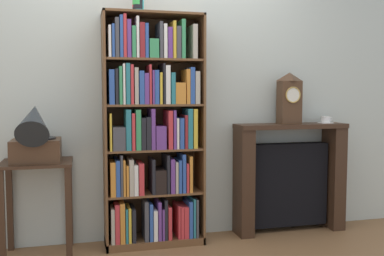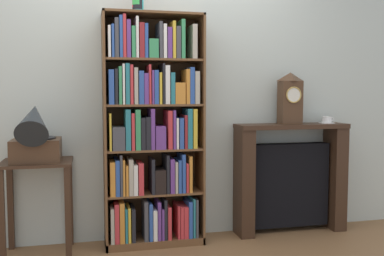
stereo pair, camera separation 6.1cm
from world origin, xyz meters
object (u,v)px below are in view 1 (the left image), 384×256
object	(u,v)px
gramophone	(35,136)
teacup_with_saucer	(326,120)
mantel_clock	(289,98)
fireplace_mantel	(289,178)
bookshelf	(152,135)
side_table_left	(37,188)

from	to	relation	value
gramophone	teacup_with_saucer	world-z (taller)	gramophone
gramophone	mantel_clock	xyz separation A→B (m)	(2.11, 0.15, 0.27)
fireplace_mantel	mantel_clock	bearing A→B (deg)	-130.83
bookshelf	mantel_clock	distance (m)	1.26
mantel_clock	gramophone	bearing A→B (deg)	-175.89
mantel_clock	teacup_with_saucer	distance (m)	0.42
gramophone	mantel_clock	size ratio (longest dim) A/B	1.14
side_table_left	fireplace_mantel	world-z (taller)	fireplace_mantel
side_table_left	mantel_clock	bearing A→B (deg)	2.37
teacup_with_saucer	bookshelf	bearing A→B (deg)	-178.79
mantel_clock	teacup_with_saucer	xyz separation A→B (m)	(0.36, 0.00, -0.20)
side_table_left	fireplace_mantel	xyz separation A→B (m)	(2.13, 0.11, -0.05)
mantel_clock	side_table_left	bearing A→B (deg)	-177.63
gramophone	teacup_with_saucer	distance (m)	2.48
side_table_left	bookshelf	bearing A→B (deg)	3.63
fireplace_mantel	mantel_clock	xyz separation A→B (m)	(-0.02, -0.02, 0.72)
side_table_left	gramophone	world-z (taller)	gramophone
bookshelf	teacup_with_saucer	size ratio (longest dim) A/B	12.96
fireplace_mantel	bookshelf	bearing A→B (deg)	-177.50
gramophone	fireplace_mantel	distance (m)	2.19
fireplace_mantel	mantel_clock	distance (m)	0.72
fireplace_mantel	teacup_with_saucer	distance (m)	0.62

